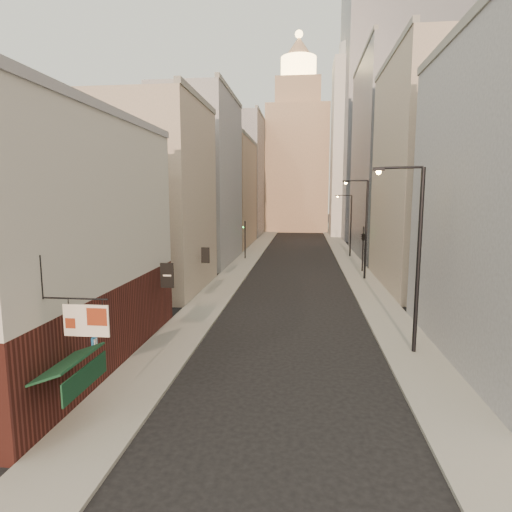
{
  "coord_description": "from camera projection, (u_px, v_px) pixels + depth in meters",
  "views": [
    {
      "loc": [
        0.72,
        -10.18,
        8.34
      ],
      "look_at": [
        -2.37,
        17.5,
        4.34
      ],
      "focal_mm": 30.0,
      "sensor_mm": 36.0,
      "label": 1
    }
  ],
  "objects": [
    {
      "name": "left_bldg_wingrid",
      "position": [
        243.0,
        177.0,
        89.59
      ],
      "size": [
        8.0,
        20.0,
        24.0
      ],
      "primitive_type": "cube",
      "color": "gray",
      "rests_on": "ground"
    },
    {
      "name": "clock_tower",
      "position": [
        297.0,
        154.0,
        99.39
      ],
      "size": [
        14.0,
        14.0,
        44.9
      ],
      "color": "#9F8166",
      "rests_on": "ground"
    },
    {
      "name": "streetlamp_near",
      "position": [
        414.0,
        249.0,
        21.88
      ],
      "size": [
        2.51,
        0.85,
        9.77
      ],
      "rotation": [
        0.0,
        0.0,
        -0.26
      ],
      "color": "black",
      "rests_on": "ground"
    },
    {
      "name": "streetlamp_far",
      "position": [
        349.0,
        222.0,
        56.86
      ],
      "size": [
        2.18,
        0.22,
        8.32
      ],
      "rotation": [
        0.0,
        0.0,
        -0.0
      ],
      "color": "black",
      "rests_on": "ground"
    },
    {
      "name": "white_tower",
      "position": [
        352.0,
        142.0,
        84.27
      ],
      "size": [
        8.0,
        8.0,
        41.5
      ],
      "color": "silver",
      "rests_on": "ground"
    },
    {
      "name": "traffic_light_right",
      "position": [
        363.0,
        236.0,
        45.74
      ],
      "size": [
        0.74,
        0.74,
        5.0
      ],
      "rotation": [
        0.0,
        0.0,
        2.99
      ],
      "color": "black",
      "rests_on": "ground"
    },
    {
      "name": "right_bldg_beige",
      "position": [
        432.0,
        176.0,
        38.05
      ],
      "size": [
        8.0,
        16.0,
        20.0
      ],
      "primitive_type": "cube",
      "color": "#A0907F",
      "rests_on": "ground"
    },
    {
      "name": "sidewalk_right",
      "position": [
        342.0,
        250.0,
        64.66
      ],
      "size": [
        3.0,
        140.0,
        0.15
      ],
      "primitive_type": "cube",
      "color": "gray",
      "rests_on": "ground"
    },
    {
      "name": "near_building_left",
      "position": [
        58.0,
        244.0,
        20.48
      ],
      "size": [
        8.3,
        23.04,
        12.3
      ],
      "color": "#501F1A",
      "rests_on": "ground"
    },
    {
      "name": "traffic_light_left",
      "position": [
        245.0,
        232.0,
        55.12
      ],
      "size": [
        0.55,
        0.44,
        5.0
      ],
      "rotation": [
        0.0,
        0.0,
        3.19
      ],
      "color": "black",
      "rests_on": "ground"
    },
    {
      "name": "highrise",
      "position": [
        396.0,
        104.0,
        82.39
      ],
      "size": [
        21.0,
        23.0,
        51.2
      ],
      "color": "gray",
      "rests_on": "ground"
    },
    {
      "name": "sidewalk_left",
      "position": [
        256.0,
        249.0,
        66.09
      ],
      "size": [
        3.0,
        140.0,
        0.15
      ],
      "primitive_type": "cube",
      "color": "gray",
      "rests_on": "ground"
    },
    {
      "name": "left_bldg_beige",
      "position": [
        157.0,
        199.0,
        37.04
      ],
      "size": [
        8.0,
        12.0,
        16.0
      ],
      "primitive_type": "cube",
      "color": "#A0907F",
      "rests_on": "ground"
    },
    {
      "name": "right_bldg_wingrid",
      "position": [
        389.0,
        160.0,
        57.3
      ],
      "size": [
        8.0,
        20.0,
        26.0
      ],
      "primitive_type": "cube",
      "color": "gray",
      "rests_on": "ground"
    },
    {
      "name": "streetlamp_mid",
      "position": [
        364.0,
        223.0,
        41.6
      ],
      "size": [
        2.45,
        1.06,
        9.76
      ],
      "rotation": [
        0.0,
        0.0,
        -0.35
      ],
      "color": "black",
      "rests_on": "ground"
    },
    {
      "name": "left_bldg_tan",
      "position": [
        227.0,
        194.0,
        70.41
      ],
      "size": [
        8.0,
        18.0,
        17.0
      ],
      "primitive_type": "cube",
      "color": "#9F8166",
      "rests_on": "ground"
    },
    {
      "name": "left_bldg_grey",
      "position": [
        200.0,
        181.0,
        52.49
      ],
      "size": [
        8.0,
        16.0,
        20.0
      ],
      "primitive_type": "cube",
      "color": "gray",
      "rests_on": "ground"
    }
  ]
}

